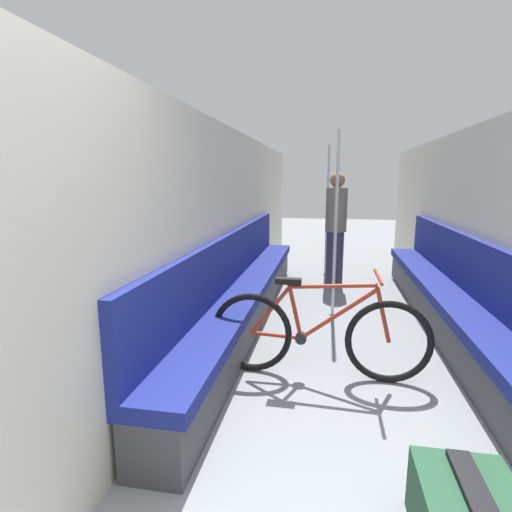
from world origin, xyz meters
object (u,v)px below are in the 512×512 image
at_px(bicycle, 318,334).
at_px(grab_pole_far, 327,213).
at_px(passenger_standing, 336,229).
at_px(bench_seat_row_left, 245,293).
at_px(bench_seat_row_right, 452,303).
at_px(grab_pole_near, 336,229).

relative_size(bicycle, grab_pole_far, 0.83).
bearing_deg(grab_pole_far, passenger_standing, -78.96).
bearing_deg(grab_pole_far, bench_seat_row_left, -109.59).
bearing_deg(passenger_standing, grab_pole_far, -42.02).
distance_m(bench_seat_row_right, passenger_standing, 2.11).
bearing_deg(bench_seat_row_right, grab_pole_near, 162.13).
xyz_separation_m(grab_pole_far, passenger_standing, (0.13, -0.68, -0.16)).
xyz_separation_m(grab_pole_near, grab_pole_far, (-0.11, 2.00, 0.00)).
height_order(grab_pole_near, grab_pole_far, same).
distance_m(bicycle, grab_pole_near, 1.65).
bearing_deg(bench_seat_row_right, bicycle, -138.81).
bearing_deg(passenger_standing, bench_seat_row_left, 96.93).
distance_m(bench_seat_row_left, bench_seat_row_right, 2.12).
bearing_deg(bicycle, grab_pole_near, 102.64).
xyz_separation_m(bench_seat_row_left, bicycle, (0.82, -1.14, 0.03)).
bearing_deg(grab_pole_near, grab_pole_far, 93.14).
xyz_separation_m(bench_seat_row_left, bench_seat_row_right, (2.12, 0.00, 0.00)).
distance_m(bench_seat_row_left, grab_pole_near, 1.23).
distance_m(bicycle, grab_pole_far, 3.57).
bearing_deg(bench_seat_row_left, grab_pole_near, 21.52).
xyz_separation_m(grab_pole_near, passenger_standing, (0.02, 1.32, -0.16)).
height_order(bench_seat_row_left, grab_pole_far, grab_pole_far).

